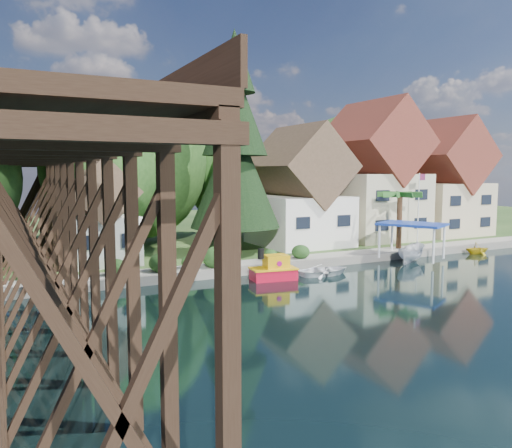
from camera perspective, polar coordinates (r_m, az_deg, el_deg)
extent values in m
plane|color=black|center=(29.74, 9.80, -8.15)|extent=(140.00, 140.00, 0.00)
cube|color=#26481C|center=(60.02, -10.03, -0.77)|extent=(140.00, 52.00, 0.50)
cube|color=slate|center=(38.30, 7.42, -4.45)|extent=(60.00, 0.40, 0.62)
cube|color=gray|center=(40.45, 8.72, -3.60)|extent=(50.00, 2.60, 0.06)
cube|color=black|center=(7.85, -15.28, -18.49)|extent=(4.00, 0.36, 8.00)
cube|color=black|center=(10.80, -18.84, -11.70)|extent=(4.00, 0.36, 8.00)
cube|color=black|center=(13.87, -20.77, -7.84)|extent=(4.00, 0.36, 8.00)
cube|color=black|center=(16.98, -21.98, -5.39)|extent=(4.00, 0.36, 8.00)
cube|color=black|center=(20.13, -22.80, -3.69)|extent=(4.00, 0.36, 8.00)
cube|color=black|center=(23.28, -23.40, -2.46)|extent=(4.00, 0.36, 8.00)
cube|color=black|center=(26.45, -23.86, -1.52)|extent=(4.00, 0.36, 8.00)
cube|color=black|center=(29.63, -24.21, -0.78)|extent=(4.00, 0.36, 8.00)
cube|color=black|center=(32.81, -24.50, -0.18)|extent=(4.00, 0.36, 8.00)
cube|color=black|center=(35.99, -24.74, 0.31)|extent=(4.00, 0.36, 8.00)
cube|color=black|center=(39.18, -24.94, 0.72)|extent=(4.00, 0.36, 8.00)
cube|color=black|center=(42.36, -25.11, 1.07)|extent=(4.00, 0.36, 8.00)
cube|color=black|center=(45.55, -25.25, 1.37)|extent=(4.00, 0.36, 8.00)
cube|color=black|center=(48.74, -25.38, 1.63)|extent=(4.00, 0.36, 8.00)
cube|color=black|center=(29.20, -21.06, 7.22)|extent=(0.35, 44.00, 0.35)
cube|color=black|center=(29.07, -24.54, 7.68)|extent=(4.00, 44.00, 0.30)
cube|color=black|center=(29.26, -20.63, 8.90)|extent=(0.12, 44.00, 0.80)
cube|color=white|center=(46.23, 4.92, 0.42)|extent=(7.50, 8.00, 4.50)
cube|color=#4B3728|center=(46.01, 4.98, 6.57)|extent=(7.64, 8.64, 7.64)
cube|color=black|center=(41.69, 5.41, 0.12)|extent=(1.35, 0.08, 1.00)
cube|color=black|center=(44.08, 10.03, 0.37)|extent=(1.35, 0.08, 1.00)
cube|color=#BEB694|center=(51.85, 13.11, 2.00)|extent=(8.50, 8.50, 6.50)
cube|color=#5C221B|center=(51.81, 13.28, 8.98)|extent=(8.65, 9.18, 8.65)
cube|color=black|center=(47.03, 14.27, 1.97)|extent=(1.53, 0.08, 1.00)
cube|color=black|center=(50.30, 18.35, 2.10)|extent=(1.53, 0.08, 1.00)
cube|color=#C9B690|center=(57.75, 20.27, 1.68)|extent=(8.00, 8.00, 5.50)
cube|color=#5C221B|center=(57.63, 20.47, 7.27)|extent=(8.15, 8.64, 8.15)
cube|color=black|center=(53.37, 21.83, 1.59)|extent=(1.44, 0.08, 1.00)
cube|color=black|center=(56.82, 24.81, 1.71)|extent=(1.44, 0.08, 1.00)
cube|color=white|center=(38.38, -17.26, -1.72)|extent=(5.00, 5.00, 3.50)
cube|color=#4B3728|center=(38.08, -17.42, 3.58)|extent=(5.09, 5.40, 5.09)
cube|color=black|center=(35.66, -18.78, -2.06)|extent=(0.90, 0.08, 1.00)
cube|color=black|center=(36.15, -14.39, -1.82)|extent=(0.90, 0.08, 1.00)
cylinder|color=#382314|center=(42.90, -17.00, -0.25)|extent=(0.50, 0.50, 4.50)
ellipsoid|color=#1F4117|center=(42.66, -17.19, 6.10)|extent=(4.40, 4.40, 5.06)
cylinder|color=#382314|center=(47.60, -13.11, 0.72)|extent=(0.50, 0.50, 4.95)
ellipsoid|color=#1F4117|center=(47.42, -13.26, 7.02)|extent=(5.00, 5.00, 5.75)
cylinder|color=#382314|center=(51.46, -3.60, 0.75)|extent=(0.50, 0.50, 4.05)
ellipsoid|color=#1F4117|center=(51.25, -3.64, 5.51)|extent=(4.00, 4.00, 4.60)
cylinder|color=#382314|center=(59.01, 9.88, 1.56)|extent=(0.50, 0.50, 4.50)
ellipsoid|color=#1F4117|center=(58.84, 9.96, 6.18)|extent=(4.60, 4.60, 5.29)
cylinder|color=#382314|center=(61.29, 18.13, 1.09)|extent=(0.50, 0.50, 3.60)
ellipsoid|color=#1F4117|center=(61.11, 18.24, 4.64)|extent=(3.80, 3.80, 4.37)
ellipsoid|color=#1C4017|center=(34.08, -10.68, -4.18)|extent=(1.98, 1.98, 1.53)
ellipsoid|color=#1C4017|center=(34.99, -7.66, -4.14)|extent=(1.54, 1.54, 1.19)
ellipsoid|color=#1C4017|center=(35.20, -4.32, -3.63)|extent=(2.20, 2.20, 1.70)
ellipsoid|color=#1C4017|center=(33.59, -15.70, -4.59)|extent=(1.76, 1.76, 1.36)
ellipsoid|color=#1C4017|center=(37.70, 1.66, -3.36)|extent=(1.54, 1.54, 1.19)
ellipsoid|color=#1C4017|center=(38.68, 5.13, -3.01)|extent=(1.76, 1.76, 1.36)
cylinder|color=#382314|center=(40.98, -2.38, -1.10)|extent=(1.00, 1.00, 3.32)
cone|color=black|center=(40.67, -2.41, 5.87)|extent=(7.30, 7.30, 8.85)
cone|color=black|center=(40.96, -2.44, 12.85)|extent=(5.31, 5.31, 7.19)
cone|color=black|center=(41.60, -2.47, 18.16)|extent=(3.32, 3.32, 4.98)
cylinder|color=#382314|center=(45.06, 16.05, 0.11)|extent=(0.46, 0.46, 4.56)
ellipsoid|color=#1E511B|center=(44.89, 16.15, 3.27)|extent=(4.72, 4.72, 1.04)
cylinder|color=white|center=(47.23, 18.06, 1.55)|extent=(0.09, 0.09, 6.61)
cube|color=red|center=(47.56, 18.48, 5.10)|extent=(0.92, 0.29, 0.57)
cube|color=#BA0C26|center=(33.65, 1.99, -5.80)|extent=(3.16, 2.00, 0.79)
cube|color=#DFA30B|center=(33.56, 2.00, -5.10)|extent=(3.27, 2.11, 0.10)
cube|color=#DFA30B|center=(33.56, 2.31, -4.38)|extent=(1.73, 1.40, 0.98)
cylinder|color=black|center=(33.08, 0.56, -3.40)|extent=(0.43, 0.43, 0.69)
cylinder|color=#9C0C62|center=(33.00, 2.69, -4.56)|extent=(0.36, 0.13, 0.35)
cylinder|color=#9C0C62|center=(34.12, 1.95, -4.21)|extent=(0.36, 0.13, 0.35)
cylinder|color=#9C0C62|center=(33.84, 3.56, -4.30)|extent=(0.13, 0.36, 0.35)
imported|color=white|center=(35.49, 7.84, -5.15)|extent=(3.88, 2.82, 0.79)
imported|color=silver|center=(41.93, 17.31, -3.14)|extent=(4.20, 3.12, 1.53)
cube|color=#1938A5|center=(41.64, 17.41, -0.01)|extent=(5.22, 5.89, 0.18)
cylinder|color=white|center=(42.49, 20.68, -1.88)|extent=(0.18, 0.18, 2.76)
cylinder|color=white|center=(43.80, 15.27, -1.48)|extent=(0.18, 0.18, 2.76)
cylinder|color=white|center=(39.86, 19.63, -2.34)|extent=(0.18, 0.18, 2.76)
cylinder|color=white|center=(41.25, 13.91, -1.90)|extent=(0.18, 0.18, 2.76)
imported|color=gold|center=(48.12, 23.96, -2.46)|extent=(2.65, 2.45, 1.16)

